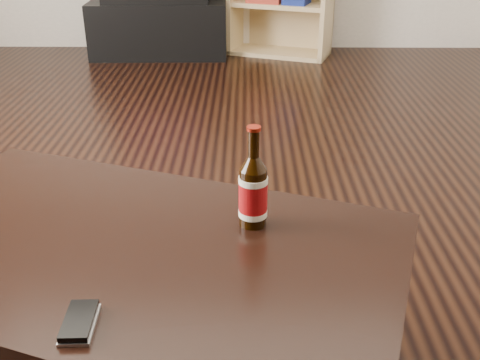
{
  "coord_description": "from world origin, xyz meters",
  "views": [
    {
      "loc": [
        0.25,
        -1.88,
        1.14
      ],
      "look_at": [
        0.24,
        -0.74,
        0.57
      ],
      "focal_mm": 42.0,
      "sensor_mm": 36.0,
      "label": 1
    }
  ],
  "objects_px": {
    "phone": "(79,322)",
    "coffee_table": "(128,266)",
    "tv_stand": "(160,28)",
    "beer_bottle": "(253,192)"
  },
  "relations": [
    {
      "from": "tv_stand",
      "to": "coffee_table",
      "type": "xyz_separation_m",
      "value": [
        0.44,
        -3.57,
        0.18
      ]
    },
    {
      "from": "phone",
      "to": "tv_stand",
      "type": "bearing_deg",
      "value": 93.69
    },
    {
      "from": "phone",
      "to": "coffee_table",
      "type": "bearing_deg",
      "value": 81.63
    },
    {
      "from": "tv_stand",
      "to": "phone",
      "type": "xyz_separation_m",
      "value": [
        0.41,
        -3.84,
        0.25
      ]
    },
    {
      "from": "coffee_table",
      "to": "beer_bottle",
      "type": "xyz_separation_m",
      "value": [
        0.28,
        0.09,
        0.15
      ]
    },
    {
      "from": "beer_bottle",
      "to": "phone",
      "type": "distance_m",
      "value": 0.48
    },
    {
      "from": "tv_stand",
      "to": "phone",
      "type": "distance_m",
      "value": 3.87
    },
    {
      "from": "tv_stand",
      "to": "phone",
      "type": "bearing_deg",
      "value": -85.47
    },
    {
      "from": "beer_bottle",
      "to": "phone",
      "type": "bearing_deg",
      "value": -131.15
    },
    {
      "from": "tv_stand",
      "to": "coffee_table",
      "type": "height_order",
      "value": "coffee_table"
    }
  ]
}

